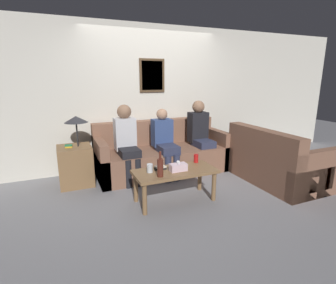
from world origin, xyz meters
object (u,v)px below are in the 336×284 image
object	(u,v)px
drinking_glass	(150,168)
couch_main	(161,155)
couch_side	(276,163)
person_right	(200,132)
coffee_table	(175,175)
wine_bottle	(160,167)
person_middle	(165,140)
person_left	(127,140)

from	to	relation	value
drinking_glass	couch_main	bearing A→B (deg)	61.47
couch_main	couch_side	world-z (taller)	same
couch_main	couch_side	size ratio (longest dim) A/B	1.58
couch_side	person_right	bearing A→B (deg)	37.38
coffee_table	wine_bottle	xyz separation A→B (m)	(-0.27, -0.14, 0.19)
couch_side	wine_bottle	size ratio (longest dim) A/B	4.46
wine_bottle	drinking_glass	world-z (taller)	wine_bottle
person_right	person_middle	bearing A→B (deg)	-174.92
couch_main	person_left	size ratio (longest dim) A/B	1.86
coffee_table	person_right	size ratio (longest dim) A/B	0.89
coffee_table	person_left	distance (m)	1.13
couch_side	coffee_table	bearing A→B (deg)	89.45
drinking_glass	person_middle	xyz separation A→B (m)	(0.59, 0.92, 0.12)
couch_main	wine_bottle	world-z (taller)	couch_main
couch_side	wine_bottle	xyz separation A→B (m)	(-2.06, -0.12, 0.26)
person_middle	coffee_table	bearing A→B (deg)	-104.44
person_right	couch_side	bearing A→B (deg)	-52.62
wine_bottle	person_left	bearing A→B (deg)	96.41
couch_main	coffee_table	distance (m)	1.22
drinking_glass	person_right	xyz separation A→B (m)	(1.33, 0.98, 0.18)
person_right	drinking_glass	bearing A→B (deg)	-143.47
couch_side	person_right	xyz separation A→B (m)	(-0.81, 1.06, 0.38)
wine_bottle	couch_side	bearing A→B (deg)	3.34
couch_side	person_left	bearing A→B (deg)	64.76
person_middle	person_right	world-z (taller)	person_right
coffee_table	wine_bottle	distance (m)	0.36
couch_side	drinking_glass	bearing A→B (deg)	88.02
wine_bottle	couch_main	bearing A→B (deg)	67.72
person_left	person_middle	bearing A→B (deg)	-3.71
couch_main	person_left	bearing A→B (deg)	-165.77
couch_main	drinking_glass	world-z (taller)	couch_main
couch_side	person_middle	bearing A→B (deg)	57.25
person_middle	wine_bottle	bearing A→B (deg)	-115.10
coffee_table	wine_bottle	size ratio (longest dim) A/B	3.41
couch_side	coffee_table	world-z (taller)	couch_side
person_right	couch_main	bearing A→B (deg)	168.32
coffee_table	wine_bottle	world-z (taller)	wine_bottle
couch_side	person_middle	size ratio (longest dim) A/B	1.28
couch_side	person_left	world-z (taller)	person_left
person_middle	drinking_glass	bearing A→B (deg)	-122.86
couch_side	drinking_glass	xyz separation A→B (m)	(-2.13, 0.07, 0.19)
couch_side	person_right	world-z (taller)	person_right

